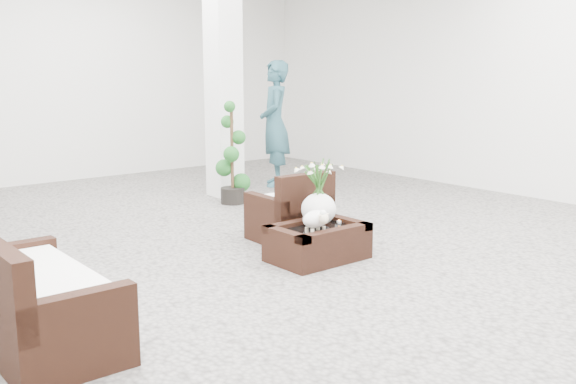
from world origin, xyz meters
TOP-DOWN VIEW (x-y plane):
  - ground at (0.00, 0.00)m, footprint 11.00×11.00m
  - column at (1.20, 2.80)m, footprint 0.40×0.40m
  - coffee_table at (0.07, -0.46)m, footprint 0.90×0.60m
  - sheep_figurine at (-0.05, -0.56)m, footprint 0.28×0.23m
  - planter_narcissus at (0.17, -0.36)m, footprint 0.44×0.44m
  - tealight at (0.37, -0.44)m, footprint 0.04×0.04m
  - armchair at (0.33, 0.28)m, footprint 0.74×0.71m
  - loveseat at (-2.65, -0.72)m, footprint 0.72×1.49m
  - topiary at (0.95, 2.25)m, footprint 0.36×0.36m
  - shopper at (2.26, 2.99)m, footprint 0.78×0.85m

SIDE VIEW (x-z plane):
  - ground at x=0.00m, z-range 0.00..0.00m
  - coffee_table at x=0.07m, z-range 0.00..0.31m
  - tealight at x=0.37m, z-range 0.31..0.34m
  - armchair at x=0.33m, z-range 0.00..0.76m
  - loveseat at x=-2.65m, z-range 0.00..0.79m
  - sheep_figurine at x=-0.05m, z-range 0.31..0.52m
  - topiary at x=0.95m, z-range 0.00..1.37m
  - planter_narcissus at x=0.17m, z-range 0.31..1.11m
  - shopper at x=2.26m, z-range 0.00..1.94m
  - column at x=1.20m, z-range 0.00..3.50m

